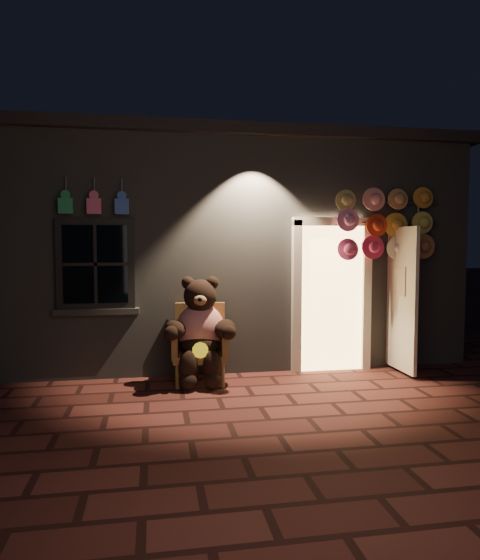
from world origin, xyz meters
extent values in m
plane|color=#582621|center=(0.00, 0.00, 0.00)|extent=(60.00, 60.00, 0.00)
cube|color=slate|center=(0.00, 4.00, 1.65)|extent=(7.00, 5.00, 3.30)
cube|color=black|center=(0.00, 4.00, 3.38)|extent=(7.30, 5.30, 0.16)
cube|color=black|center=(-1.90, 1.46, 1.55)|extent=(1.00, 0.10, 1.20)
cube|color=black|center=(-1.90, 1.43, 1.55)|extent=(0.82, 0.06, 1.02)
cube|color=slate|center=(-1.90, 1.46, 0.92)|extent=(1.10, 0.14, 0.08)
cube|color=#FFCE72|center=(1.35, 1.48, 1.05)|extent=(0.92, 0.10, 2.10)
cube|color=beige|center=(0.83, 1.44, 1.05)|extent=(0.12, 0.12, 2.20)
cube|color=beige|center=(1.87, 1.44, 1.05)|extent=(0.12, 0.12, 2.20)
cube|color=beige|center=(1.35, 1.44, 2.13)|extent=(1.16, 0.12, 0.12)
cube|color=beige|center=(2.25, 1.10, 1.05)|extent=(0.05, 0.80, 2.00)
cube|color=#268E50|center=(-2.25, 1.38, 2.30)|extent=(0.18, 0.07, 0.20)
cylinder|color=#59595E|center=(-2.25, 1.44, 2.55)|extent=(0.02, 0.02, 0.25)
cube|color=#D85981|center=(-1.90, 1.38, 2.30)|extent=(0.18, 0.07, 0.20)
cylinder|color=#59595E|center=(-1.90, 1.44, 2.55)|extent=(0.02, 0.02, 0.25)
cube|color=blue|center=(-1.55, 1.38, 2.30)|extent=(0.18, 0.07, 0.20)
cylinder|color=#59595E|center=(-1.55, 1.44, 2.55)|extent=(0.02, 0.02, 0.25)
cube|color=olive|center=(-0.57, 1.10, 0.35)|extent=(0.73, 0.68, 0.10)
cube|color=olive|center=(-0.54, 1.39, 0.69)|extent=(0.67, 0.14, 0.67)
cube|color=olive|center=(-0.88, 1.12, 0.54)|extent=(0.13, 0.58, 0.38)
cube|color=olive|center=(-0.26, 1.06, 0.54)|extent=(0.13, 0.58, 0.38)
cylinder|color=olive|center=(-0.88, 0.87, 0.15)|extent=(0.05, 0.05, 0.31)
cylinder|color=olive|center=(-0.31, 0.81, 0.15)|extent=(0.05, 0.05, 0.31)
cylinder|color=olive|center=(-0.83, 1.40, 0.15)|extent=(0.05, 0.05, 0.31)
cylinder|color=olive|center=(-0.26, 1.34, 0.15)|extent=(0.05, 0.05, 0.31)
ellipsoid|color=red|center=(-0.56, 1.15, 0.71)|extent=(0.68, 0.56, 0.66)
ellipsoid|color=black|center=(-0.57, 1.08, 0.51)|extent=(0.56, 0.49, 0.31)
sphere|color=black|center=(-0.56, 1.10, 1.14)|extent=(0.47, 0.47, 0.43)
sphere|color=black|center=(-0.72, 1.15, 1.31)|extent=(0.17, 0.17, 0.17)
sphere|color=black|center=(-0.40, 1.12, 1.31)|extent=(0.17, 0.17, 0.17)
ellipsoid|color=olive|center=(-0.58, 0.91, 1.11)|extent=(0.18, 0.13, 0.13)
ellipsoid|color=black|center=(-0.89, 0.98, 0.74)|extent=(0.34, 0.48, 0.24)
ellipsoid|color=black|center=(-0.26, 0.92, 0.74)|extent=(0.41, 0.50, 0.24)
ellipsoid|color=black|center=(-0.74, 0.81, 0.29)|extent=(0.24, 0.24, 0.41)
ellipsoid|color=black|center=(-0.45, 0.78, 0.29)|extent=(0.24, 0.24, 0.41)
sphere|color=black|center=(-0.75, 0.76, 0.12)|extent=(0.22, 0.22, 0.22)
sphere|color=black|center=(-0.45, 0.73, 0.12)|extent=(0.22, 0.22, 0.22)
cylinder|color=yellow|center=(-0.59, 0.80, 0.49)|extent=(0.21, 0.10, 0.20)
cylinder|color=#59595E|center=(2.62, 1.38, 1.30)|extent=(0.04, 0.04, 2.59)
cylinder|color=#59595E|center=(2.34, 1.36, 2.40)|extent=(1.15, 0.03, 0.03)
cylinder|color=#59595E|center=(2.34, 1.36, 2.11)|extent=(1.15, 0.03, 0.03)
cylinder|color=#59595E|center=(2.34, 1.36, 1.82)|extent=(1.15, 0.03, 0.03)
cylinder|color=tan|center=(1.50, 1.30, 2.45)|extent=(0.33, 0.11, 0.33)
cylinder|color=pink|center=(1.88, 1.27, 2.45)|extent=(0.33, 0.11, 0.33)
cylinder|color=tan|center=(2.27, 1.24, 2.45)|extent=(0.33, 0.11, 0.33)
cylinder|color=orange|center=(2.65, 1.30, 2.45)|extent=(0.33, 0.11, 0.33)
cylinder|color=pink|center=(1.50, 1.27, 2.11)|extent=(0.33, 0.11, 0.33)
cylinder|color=red|center=(1.88, 1.24, 2.11)|extent=(0.33, 0.11, 0.33)
cylinder|color=gold|center=(2.27, 1.30, 2.11)|extent=(0.33, 0.11, 0.33)
cylinder|color=#D6C357|center=(2.65, 1.27, 2.11)|extent=(0.33, 0.11, 0.33)
cylinder|color=#DF4F83|center=(1.50, 1.24, 1.78)|extent=(0.33, 0.11, 0.33)
cylinder|color=#B32959|center=(1.88, 1.30, 1.78)|extent=(0.33, 0.11, 0.33)
cylinder|color=white|center=(2.27, 1.27, 1.78)|extent=(0.33, 0.11, 0.33)
cylinder|color=#AD6842|center=(2.65, 1.24, 1.78)|extent=(0.33, 0.11, 0.33)
camera|label=1|loc=(-1.15, -5.31, 1.80)|focal=32.00mm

